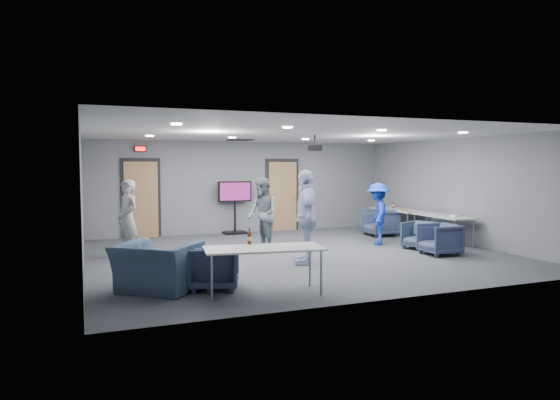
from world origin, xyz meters
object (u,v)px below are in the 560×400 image
object	(u,v)px
person_a	(128,219)
table_right_b	(443,217)
table_front_left	(264,250)
tv_stand	(235,204)
table_right_a	(399,211)
bottle_front	(250,238)
person_b	(262,214)
chair_right_c	(439,239)
bottle_right	(393,205)
person_c	(306,217)
chair_front_b	(157,267)
chair_front_a	(214,267)
projector	(315,148)
chair_right_b	(420,235)
person_d	(378,214)
chair_right_a	(380,222)

from	to	relation	value
person_a	table_right_b	distance (m)	7.66
table_front_left	tv_stand	bearing A→B (deg)	85.69
table_right_a	bottle_front	xyz separation A→B (m)	(-6.00, -4.50, 0.14)
person_b	tv_stand	distance (m)	2.90
table_right_a	person_b	bearing A→B (deg)	102.73
table_right_a	bottle_front	distance (m)	7.50
person_a	table_right_b	size ratio (longest dim) A/B	0.99
chair_right_c	bottle_right	world-z (taller)	bottle_right
table_front_left	bottle_front	size ratio (longest dim) A/B	7.25
person_c	tv_stand	world-z (taller)	person_c
chair_front_b	person_b	bearing A→B (deg)	-93.82
chair_front_a	table_right_a	distance (m)	7.81
bottle_front	projector	world-z (taller)	projector
chair_front_b	projector	xyz separation A→B (m)	(3.91, 2.40, 2.02)
table_front_left	person_c	bearing A→B (deg)	58.87
chair_front_b	tv_stand	xyz separation A→B (m)	(3.04, 5.97, 0.48)
table_right_b	bottle_right	size ratio (longest dim) A/B	7.28
bottle_right	table_front_left	bearing A→B (deg)	-138.36
person_c	table_right_a	bearing A→B (deg)	144.51
table_right_b	table_right_a	bearing A→B (deg)	0.00
chair_right_b	chair_front_b	size ratio (longest dim) A/B	0.60
chair_front_a	projector	distance (m)	4.47
table_front_left	tv_stand	xyz separation A→B (m)	(1.52, 6.75, 0.18)
chair_front_b	person_d	bearing A→B (deg)	-115.48
chair_right_a	chair_right_b	distance (m)	2.28
chair_right_a	chair_right_b	bearing A→B (deg)	-6.33
bottle_right	projector	distance (m)	4.47
person_a	person_d	bearing A→B (deg)	61.51
person_c	chair_right_b	distance (m)	3.42
person_c	person_d	bearing A→B (deg)	140.66
chair_front_b	table_front_left	xyz separation A→B (m)	(1.52, -0.77, 0.30)
chair_right_b	table_right_b	size ratio (longest dim) A/B	0.42
chair_right_c	chair_front_a	world-z (taller)	chair_front_a
chair_right_c	tv_stand	world-z (taller)	tv_stand
bottle_front	chair_right_b	bearing A→B (deg)	23.70
person_c	chair_right_a	xyz separation A→B (m)	(3.64, 2.89, -0.58)
person_d	person_a	bearing A→B (deg)	-62.87
table_front_left	projector	size ratio (longest dim) A/B	4.82
table_right_b	table_front_left	size ratio (longest dim) A/B	0.89
person_b	bottle_front	distance (m)	3.76
person_c	bottle_front	size ratio (longest dim) A/B	7.18
table_right_b	chair_front_a	bearing A→B (deg)	110.00
person_a	bottle_right	distance (m)	7.82
chair_front_a	chair_right_b	bearing A→B (deg)	-141.14
bottle_front	projector	distance (m)	4.06
chair_right_c	projector	xyz separation A→B (m)	(-2.41, 1.42, 2.05)
chair_right_b	chair_front_a	xyz separation A→B (m)	(-5.54, -1.98, 0.03)
chair_right_c	bottle_front	xyz separation A→B (m)	(-4.91, -1.38, 0.48)
person_a	table_front_left	distance (m)	4.27
person_c	person_a	bearing A→B (deg)	-100.62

